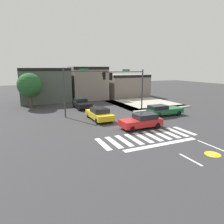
% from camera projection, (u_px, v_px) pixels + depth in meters
% --- Properties ---
extents(ground_plane, '(120.00, 120.00, 0.00)m').
position_uv_depth(ground_plane, '(124.00, 124.00, 21.89)').
color(ground_plane, '#353538').
extents(crosswalk_near, '(8.92, 2.84, 0.01)m').
position_uv_depth(crosswalk_near, '(148.00, 137.00, 17.88)').
color(crosswalk_near, silver).
rests_on(crosswalk_near, ground_plane).
extents(bike_detector_marking, '(1.09, 1.09, 0.01)m').
position_uv_depth(bike_detector_marking, '(213.00, 154.00, 14.26)').
color(bike_detector_marking, yellow).
rests_on(bike_detector_marking, ground_plane).
extents(curb_corner_northeast, '(10.00, 10.60, 0.15)m').
position_uv_depth(curb_corner_northeast, '(143.00, 104.00, 33.67)').
color(curb_corner_northeast, '#B2AA9E').
rests_on(curb_corner_northeast, ground_plane).
extents(storefront_row, '(24.54, 5.83, 6.12)m').
position_uv_depth(storefront_row, '(85.00, 85.00, 38.64)').
color(storefront_row, '#4C564C').
rests_on(storefront_row, ground_plane).
extents(traffic_signal_northwest, '(5.66, 0.32, 5.95)m').
position_uv_depth(traffic_signal_northwest, '(82.00, 83.00, 24.88)').
color(traffic_signal_northwest, '#383A3D').
rests_on(traffic_signal_northwest, ground_plane).
extents(traffic_signal_northeast, '(5.95, 0.32, 5.73)m').
position_uv_depth(traffic_signal_northeast, '(129.00, 82.00, 27.81)').
color(traffic_signal_northeast, '#383A3D').
rests_on(traffic_signal_northeast, ground_plane).
extents(car_red, '(4.22, 1.76, 1.44)m').
position_uv_depth(car_red, '(142.00, 121.00, 20.32)').
color(car_red, red).
rests_on(car_red, ground_plane).
extents(car_green, '(4.58, 1.71, 1.39)m').
position_uv_depth(car_green, '(163.00, 110.00, 25.61)').
color(car_green, '#1E6638').
rests_on(car_green, ground_plane).
extents(car_black, '(1.92, 4.12, 1.46)m').
position_uv_depth(car_black, '(82.00, 103.00, 30.27)').
color(car_black, black).
rests_on(car_black, ground_plane).
extents(car_yellow, '(1.92, 4.56, 1.42)m').
position_uv_depth(car_yellow, '(99.00, 114.00, 23.54)').
color(car_yellow, gold).
rests_on(car_yellow, ground_plane).
extents(roadside_tree, '(3.59, 3.59, 5.19)m').
position_uv_depth(roadside_tree, '(30.00, 85.00, 30.21)').
color(roadside_tree, '#4C3823').
rests_on(roadside_tree, ground_plane).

